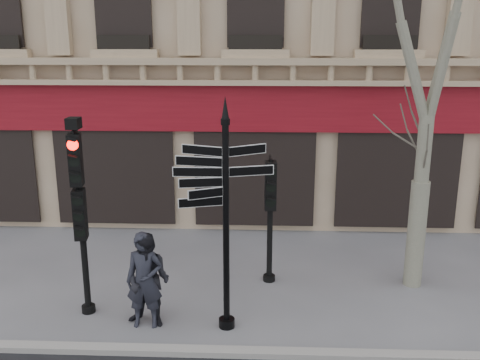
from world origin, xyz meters
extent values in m
plane|color=slate|center=(0.00, 0.00, 0.00)|extent=(80.00, 80.00, 0.00)
cube|color=gray|center=(0.00, -1.40, 0.06)|extent=(80.00, 0.25, 0.12)
cube|color=maroon|center=(0.00, 4.88, 3.60)|extent=(28.00, 0.25, 1.30)
cube|color=#9B8265|center=(0.00, 4.65, 4.57)|extent=(28.00, 0.35, 0.74)
cylinder|color=black|center=(-0.44, -0.43, 1.99)|extent=(0.12, 0.12, 3.99)
cylinder|color=black|center=(-0.44, -0.43, 0.09)|extent=(0.31, 0.31, 0.18)
cone|color=black|center=(-0.44, -0.43, 4.30)|extent=(0.13, 0.13, 0.40)
cylinder|color=black|center=(-3.33, 0.03, 1.85)|extent=(0.13, 0.13, 3.70)
cylinder|color=black|center=(-3.33, 0.03, 0.07)|extent=(0.27, 0.27, 0.15)
cube|color=black|center=(-3.33, 0.03, 2.14)|extent=(0.49, 0.39, 1.00)
cube|color=black|center=(-3.33, 0.03, 3.23)|extent=(0.49, 0.39, 1.00)
sphere|color=#FF0C05|center=(-3.33, 0.03, 3.50)|extent=(0.21, 0.21, 0.21)
cube|color=black|center=(-3.33, 0.03, 3.92)|extent=(0.28, 0.33, 0.21)
cylinder|color=black|center=(0.40, 1.64, 1.43)|extent=(0.14, 0.14, 2.86)
cylinder|color=black|center=(0.40, 1.64, 0.08)|extent=(0.30, 0.30, 0.16)
cube|color=black|center=(0.40, 1.64, 2.31)|extent=(0.49, 0.36, 1.09)
cylinder|color=gray|center=(3.67, 1.59, 1.22)|extent=(0.40, 0.40, 2.45)
cylinder|color=gray|center=(3.67, 1.59, 3.11)|extent=(0.31, 0.31, 1.56)
imported|color=#21222C|center=(-2.03, -0.44, 0.96)|extent=(0.72, 0.49, 1.92)
imported|color=black|center=(-1.96, -0.40, 0.94)|extent=(1.07, 0.93, 1.88)
camera|label=1|loc=(0.21, -9.76, 5.50)|focal=40.00mm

